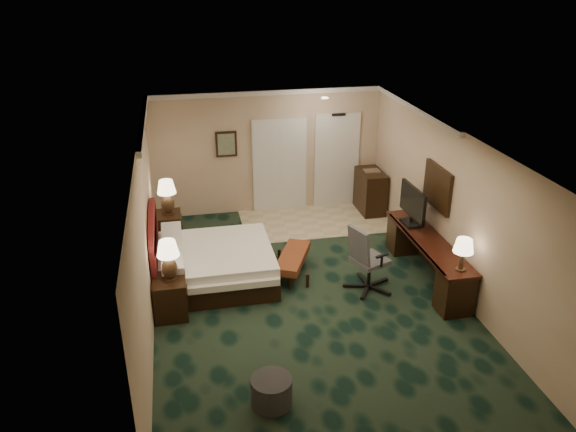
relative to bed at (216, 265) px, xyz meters
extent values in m
cube|color=black|center=(1.42, -0.84, -0.31)|extent=(5.00, 7.50, 0.00)
cube|color=white|center=(1.42, -0.84, 2.39)|extent=(5.00, 7.50, 0.00)
cube|color=tan|center=(1.42, 2.91, 1.04)|extent=(5.00, 0.00, 2.70)
cube|color=tan|center=(1.42, -4.59, 1.04)|extent=(5.00, 0.00, 2.70)
cube|color=tan|center=(-1.08, -0.84, 1.04)|extent=(0.00, 7.50, 2.70)
cube|color=tan|center=(3.92, -0.84, 1.04)|extent=(0.00, 7.50, 2.70)
cube|color=#BEB18B|center=(2.32, 2.06, -0.30)|extent=(3.20, 1.70, 0.01)
cube|color=silver|center=(2.97, 2.88, 0.74)|extent=(1.02, 0.06, 2.18)
cube|color=silver|center=(1.67, 2.87, 0.74)|extent=(1.20, 0.06, 2.10)
cube|color=#546C62|center=(0.52, 2.87, 1.29)|extent=(0.45, 0.06, 0.55)
cube|color=white|center=(3.88, -0.24, 1.24)|extent=(0.05, 0.95, 0.75)
cube|color=white|center=(0.00, 0.00, 0.00)|extent=(1.95, 1.81, 0.62)
cube|color=black|center=(-0.80, -0.91, 0.01)|extent=(0.51, 0.59, 0.64)
cube|color=black|center=(-0.80, 1.62, 0.01)|extent=(0.51, 0.59, 0.64)
cube|color=brown|center=(1.35, -0.05, -0.11)|extent=(0.87, 1.24, 0.40)
cylinder|color=#29292B|center=(0.41, -3.17, -0.12)|extent=(0.67, 0.67, 0.38)
cube|color=black|center=(3.62, -0.66, 0.07)|extent=(0.56, 2.62, 0.76)
cube|color=black|center=(3.56, 0.00, 0.81)|extent=(0.10, 0.94, 0.73)
cube|color=black|center=(3.63, 2.36, 0.16)|extent=(0.49, 0.89, 0.94)
camera|label=1|loc=(-0.49, -8.62, 4.81)|focal=35.00mm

